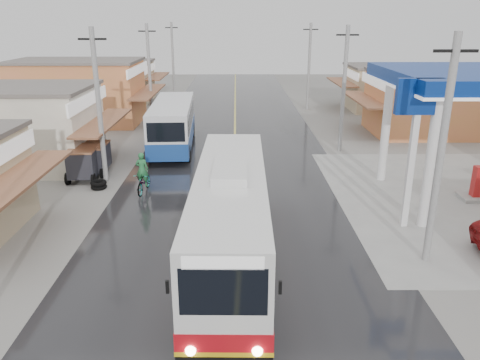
% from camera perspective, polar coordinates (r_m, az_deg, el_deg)
% --- Properties ---
extents(ground, '(120.00, 120.00, 0.00)m').
position_cam_1_polar(ground, '(17.28, -0.75, -9.85)').
color(ground, slate).
rests_on(ground, ground).
extents(road, '(12.00, 90.00, 0.02)m').
position_cam_1_polar(road, '(31.26, -0.64, 3.60)').
color(road, black).
rests_on(road, ground).
extents(centre_line, '(0.15, 90.00, 0.01)m').
position_cam_1_polar(centre_line, '(31.25, -0.64, 3.62)').
color(centre_line, '#D8CC4C').
rests_on(centre_line, road).
extents(shopfronts_left, '(11.00, 44.00, 5.20)m').
position_cam_1_polar(shopfronts_left, '(36.58, -21.52, 4.55)').
color(shopfronts_left, tan).
rests_on(shopfronts_left, ground).
extents(shopfronts_right, '(11.00, 44.00, 4.80)m').
position_cam_1_polar(shopfronts_right, '(32.05, 27.26, 1.81)').
color(shopfronts_right, beige).
rests_on(shopfronts_right, ground).
extents(utility_poles_left, '(1.60, 50.00, 8.00)m').
position_cam_1_polar(utility_poles_left, '(32.99, -12.92, 3.93)').
color(utility_poles_left, gray).
rests_on(utility_poles_left, ground).
extents(utility_poles_right, '(1.60, 36.00, 8.00)m').
position_cam_1_polar(utility_poles_right, '(32.01, 12.01, 3.53)').
color(utility_poles_right, gray).
rests_on(utility_poles_right, ground).
extents(coach_bus, '(2.81, 11.68, 3.63)m').
position_cam_1_polar(coach_bus, '(16.56, -1.16, -4.44)').
color(coach_bus, silver).
rests_on(coach_bus, road).
extents(second_bus, '(2.95, 9.45, 3.10)m').
position_cam_1_polar(second_bus, '(31.83, -8.20, 6.77)').
color(second_bus, silver).
rests_on(second_bus, road).
extents(cyclist, '(0.89, 2.04, 2.14)m').
position_cam_1_polar(cyclist, '(24.04, -11.69, 0.11)').
color(cyclist, black).
rests_on(cyclist, ground).
extents(tricycle_near, '(1.68, 2.37, 1.81)m').
position_cam_1_polar(tricycle_near, '(26.70, -18.52, 2.16)').
color(tricycle_near, '#26262D').
rests_on(tricycle_near, ground).
extents(tricycle_far, '(1.52, 2.27, 1.71)m').
position_cam_1_polar(tricycle_far, '(27.65, -17.32, 2.73)').
color(tricycle_far, '#26262D').
rests_on(tricycle_far, ground).
extents(tyre_stack, '(0.82, 0.82, 0.42)m').
position_cam_1_polar(tyre_stack, '(25.29, -16.85, -0.56)').
color(tyre_stack, black).
rests_on(tyre_stack, ground).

